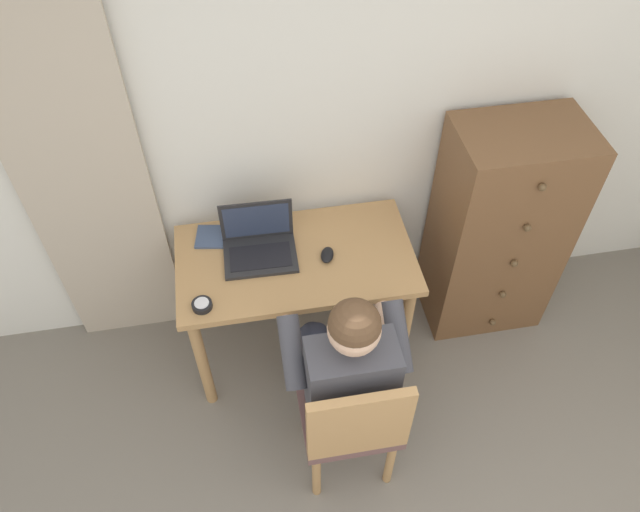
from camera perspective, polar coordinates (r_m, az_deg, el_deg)
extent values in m
cube|color=silver|center=(2.82, 1.60, 13.14)|extent=(4.80, 0.05, 2.50)
cube|color=#BCAD99|center=(2.92, -21.30, 6.24)|extent=(0.57, 0.03, 2.13)
cube|color=tan|center=(2.86, -2.32, -0.35)|extent=(1.12, 0.62, 0.03)
cylinder|color=tan|center=(3.01, -11.02, -9.84)|extent=(0.06, 0.06, 0.71)
cylinder|color=tan|center=(3.09, 7.95, -7.15)|extent=(0.06, 0.06, 0.71)
cylinder|color=tan|center=(3.31, -11.42, -2.53)|extent=(0.06, 0.06, 0.71)
cylinder|color=tan|center=(3.38, 5.72, -0.26)|extent=(0.06, 0.06, 0.71)
cube|color=brown|center=(3.26, 16.39, 2.31)|extent=(0.62, 0.43, 1.25)
sphere|color=brown|center=(3.51, 15.97, -6.04)|extent=(0.04, 0.04, 0.04)
sphere|color=brown|center=(3.31, 16.86, -3.51)|extent=(0.04, 0.04, 0.04)
sphere|color=brown|center=(3.13, 17.86, -0.66)|extent=(0.04, 0.04, 0.04)
sphere|color=brown|center=(2.95, 18.97, 2.53)|extent=(0.04, 0.04, 0.04)
sphere|color=brown|center=(2.79, 20.23, 6.11)|extent=(0.04, 0.04, 0.04)
cube|color=brown|center=(2.75, 2.68, -14.47)|extent=(0.42, 0.40, 0.05)
cube|color=tan|center=(2.46, 3.75, -15.64)|extent=(0.42, 0.04, 0.42)
cylinder|color=tan|center=(3.05, 5.11, -13.27)|extent=(0.04, 0.04, 0.41)
cylinder|color=tan|center=(3.01, -1.39, -14.29)|extent=(0.04, 0.04, 0.41)
cylinder|color=tan|center=(2.92, 6.63, -18.69)|extent=(0.04, 0.04, 0.41)
cylinder|color=tan|center=(2.88, -0.34, -19.88)|extent=(0.04, 0.04, 0.41)
cylinder|color=#33384C|center=(2.83, 3.61, -9.85)|extent=(0.14, 0.40, 0.14)
cylinder|color=#33384C|center=(2.81, -0.04, -10.40)|extent=(0.14, 0.40, 0.14)
cylinder|color=#33384C|center=(3.13, 2.61, -9.09)|extent=(0.11, 0.11, 0.48)
cylinder|color=#33384C|center=(3.11, -0.68, -9.58)|extent=(0.11, 0.11, 0.48)
cube|color=#3F3F47|center=(2.50, 2.95, -11.80)|extent=(0.36, 0.20, 0.46)
cylinder|color=#3F3F47|center=(2.54, 7.32, -7.54)|extent=(0.09, 0.30, 0.25)
cylinder|color=#3F3F47|center=(2.48, -2.65, -9.04)|extent=(0.09, 0.30, 0.25)
cylinder|color=#DBAD8E|center=(2.73, 6.04, -5.37)|extent=(0.07, 0.27, 0.11)
cylinder|color=#DBAD8E|center=(2.68, -3.17, -6.69)|extent=(0.07, 0.27, 0.11)
sphere|color=#DBAD8E|center=(2.20, 3.25, -6.92)|extent=(0.20, 0.20, 0.20)
sphere|color=#513823|center=(2.18, 3.29, -6.47)|extent=(0.20, 0.20, 0.20)
cube|color=#232326|center=(2.85, -5.64, -0.04)|extent=(0.35, 0.25, 0.02)
cube|color=black|center=(2.84, -5.64, -0.05)|extent=(0.29, 0.16, 0.00)
cube|color=#232326|center=(2.85, -6.02, 3.41)|extent=(0.34, 0.02, 0.22)
cube|color=#2D3851|center=(2.85, -6.01, 3.32)|extent=(0.31, 0.01, 0.18)
ellipsoid|color=black|center=(2.83, 0.69, 0.11)|extent=(0.09, 0.11, 0.03)
cylinder|color=black|center=(2.70, -11.06, -4.57)|extent=(0.09, 0.09, 0.03)
cylinder|color=silver|center=(2.69, -11.11, -4.37)|extent=(0.06, 0.06, 0.00)
cube|color=#3D4C6B|center=(2.97, -9.61, 1.81)|extent=(0.23, 0.18, 0.01)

